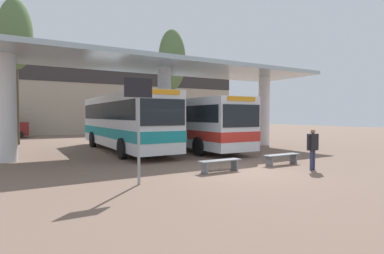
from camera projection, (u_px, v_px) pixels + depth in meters
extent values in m
plane|color=#755B4C|center=(244.00, 171.00, 11.71)|extent=(100.00, 100.00, 0.00)
cube|color=tan|center=(92.00, 101.00, 35.39)|extent=(40.00, 0.50, 7.87)
cube|color=#332D2D|center=(92.00, 75.00, 35.28)|extent=(40.00, 0.58, 1.89)
cylinder|color=silver|center=(7.00, 108.00, 13.90)|extent=(0.80, 0.80, 5.03)
cylinder|color=silver|center=(164.00, 110.00, 17.94)|extent=(0.80, 0.80, 5.03)
cylinder|color=silver|center=(264.00, 111.00, 21.98)|extent=(0.80, 0.80, 5.03)
cube|color=#9EB2BC|center=(164.00, 66.00, 17.84)|extent=(21.10, 5.67, 0.24)
cube|color=silver|center=(124.00, 121.00, 18.58)|extent=(2.49, 11.53, 3.05)
cube|color=black|center=(124.00, 111.00, 18.56)|extent=(2.52, 11.07, 0.98)
cube|color=teal|center=(124.00, 132.00, 18.60)|extent=(2.53, 11.57, 0.55)
cube|color=black|center=(163.00, 112.00, 13.57)|extent=(2.24, 0.07, 1.22)
cube|color=orange|center=(163.00, 92.00, 13.54)|extent=(1.70, 0.06, 0.22)
cylinder|color=black|center=(122.00, 148.00, 14.94)|extent=(0.29, 1.07, 1.07)
cylinder|color=black|center=(166.00, 146.00, 16.17)|extent=(0.29, 1.07, 1.07)
cylinder|color=black|center=(93.00, 139.00, 20.74)|extent=(0.29, 1.07, 1.07)
cylinder|color=black|center=(127.00, 138.00, 21.97)|extent=(0.29, 1.07, 1.07)
cube|color=silver|center=(189.00, 122.00, 19.71)|extent=(2.66, 11.06, 2.82)
cube|color=black|center=(189.00, 114.00, 19.69)|extent=(2.69, 10.62, 0.90)
cube|color=red|center=(189.00, 132.00, 19.73)|extent=(2.70, 11.11, 0.51)
cube|color=black|center=(242.00, 116.00, 14.85)|extent=(2.25, 0.10, 1.13)
cube|color=orange|center=(242.00, 99.00, 14.82)|extent=(1.71, 0.08, 0.22)
cylinder|color=black|center=(199.00, 146.00, 16.18)|extent=(0.30, 1.03, 1.03)
cylinder|color=black|center=(235.00, 144.00, 17.36)|extent=(0.30, 1.03, 1.03)
cylinder|color=black|center=(154.00, 138.00, 21.81)|extent=(0.30, 1.03, 1.03)
cylinder|color=black|center=(184.00, 137.00, 22.99)|extent=(0.30, 1.03, 1.03)
cube|color=slate|center=(220.00, 160.00, 11.56)|extent=(1.77, 0.44, 0.04)
cube|color=slate|center=(204.00, 168.00, 11.22)|extent=(0.07, 0.37, 0.42)
cube|color=slate|center=(234.00, 165.00, 11.93)|extent=(0.07, 0.37, 0.42)
cube|color=slate|center=(282.00, 155.00, 13.25)|extent=(1.86, 0.44, 0.04)
cube|color=slate|center=(269.00, 161.00, 12.88)|extent=(0.07, 0.37, 0.42)
cube|color=slate|center=(293.00, 159.00, 13.63)|extent=(0.07, 0.37, 0.42)
cylinder|color=gray|center=(139.00, 141.00, 9.39)|extent=(0.09, 0.09, 2.74)
cube|color=black|center=(138.00, 88.00, 9.32)|extent=(0.90, 0.06, 0.60)
cylinder|color=#333856|center=(311.00, 160.00, 11.89)|extent=(0.12, 0.12, 0.79)
cylinder|color=#333856|center=(314.00, 160.00, 11.98)|extent=(0.12, 0.12, 0.79)
cube|color=black|center=(313.00, 142.00, 11.91)|extent=(0.44, 0.26, 0.66)
sphere|color=#89664C|center=(313.00, 131.00, 11.89)|extent=(0.18, 0.18, 0.18)
cylinder|color=black|center=(309.00, 142.00, 11.77)|extent=(0.09, 0.09, 0.56)
cylinder|color=black|center=(317.00, 142.00, 12.05)|extent=(0.09, 0.09, 0.56)
cylinder|color=#473A2B|center=(172.00, 107.00, 28.66)|extent=(0.39, 0.39, 5.94)
ellipsoid|color=#516B3D|center=(172.00, 60.00, 28.49)|extent=(2.60, 2.60, 5.72)
cylinder|color=#473A2B|center=(17.00, 100.00, 22.36)|extent=(0.31, 0.31, 6.76)
ellipsoid|color=#516B3D|center=(15.00, 34.00, 22.17)|extent=(2.40, 2.40, 5.27)
cube|color=maroon|center=(5.00, 129.00, 28.85)|extent=(4.20, 1.93, 1.30)
cube|color=#1E2328|center=(4.00, 119.00, 28.81)|extent=(2.33, 1.73, 0.62)
cylinder|color=black|center=(20.00, 134.00, 30.28)|extent=(0.68, 0.24, 0.67)
cylinder|color=black|center=(20.00, 135.00, 28.68)|extent=(0.68, 0.24, 0.67)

